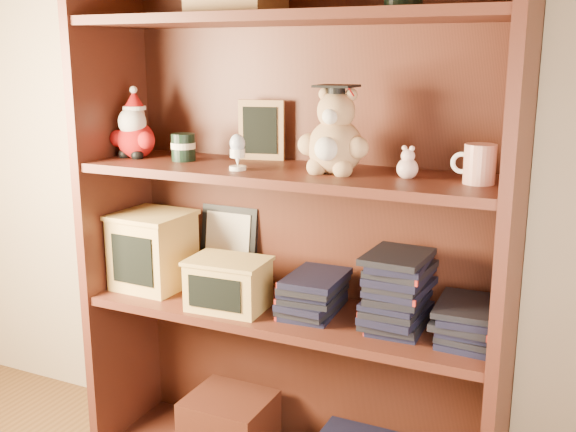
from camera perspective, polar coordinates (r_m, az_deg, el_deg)
name	(u,v)px	position (r m, az deg, el deg)	size (l,w,h in m)	color
bookcase	(295,226)	(1.89, 0.59, -0.88)	(1.20, 0.35, 1.60)	#4F2216
shelf_lower	(288,313)	(1.92, 0.00, -8.23)	(1.14, 0.33, 0.02)	#4F2216
shelf_upper	(288,173)	(1.81, 0.00, 3.62)	(1.14, 0.33, 0.02)	#4F2216
santa_plush	(134,131)	(2.05, -12.87, 7.03)	(0.15, 0.11, 0.22)	#A50F0F
teachers_tin	(183,147)	(1.96, -8.85, 5.80)	(0.07, 0.07, 0.08)	black
chalkboard_plaque	(262,131)	(1.96, -2.25, 7.20)	(0.13, 0.09, 0.17)	#9E7547
egg_cup	(237,151)	(1.78, -4.30, 5.53)	(0.05, 0.05, 0.10)	white
grad_teddy_bear	(335,139)	(1.73, 3.97, 6.51)	(0.19, 0.16, 0.23)	tan
pink_figurine	(408,166)	(1.69, 10.09, 4.23)	(0.05, 0.05, 0.08)	beige
teacher_mug	(479,164)	(1.65, 15.85, 4.26)	(0.11, 0.08, 0.09)	silver
certificate_frame	(229,244)	(2.11, -5.06, -2.42)	(0.19, 0.05, 0.24)	black
treats_box	(153,250)	(2.10, -11.36, -2.80)	(0.22, 0.22, 0.23)	tan
pencils_box	(228,283)	(1.90, -5.09, -5.71)	(0.23, 0.17, 0.14)	tan
book_stack_left	(313,294)	(1.86, 2.10, -6.64)	(0.14, 0.20, 0.11)	black
book_stack_mid	(396,293)	(1.78, 9.13, -6.47)	(0.14, 0.20, 0.19)	black
book_stack_right	(469,323)	(1.76, 15.09, -8.71)	(0.14, 0.20, 0.10)	black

